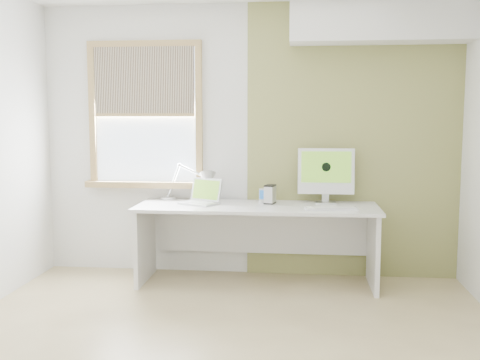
# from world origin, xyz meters

# --- Properties ---
(room) EXTENTS (4.04, 3.54, 2.64)m
(room) POSITION_xyz_m (0.00, 0.00, 1.30)
(room) COLOR tan
(room) RESTS_ON ground
(accent_wall) EXTENTS (2.00, 0.02, 2.60)m
(accent_wall) POSITION_xyz_m (1.00, 1.74, 1.30)
(accent_wall) COLOR #988E4C
(accent_wall) RESTS_ON room
(soffit) EXTENTS (1.60, 0.40, 0.42)m
(soffit) POSITION_xyz_m (1.20, 1.57, 2.40)
(soffit) COLOR white
(soffit) RESTS_ON room
(window) EXTENTS (1.20, 0.14, 1.42)m
(window) POSITION_xyz_m (-1.00, 1.71, 1.54)
(window) COLOR #AB8950
(window) RESTS_ON room
(desk) EXTENTS (2.20, 0.70, 0.73)m
(desk) POSITION_xyz_m (0.12, 1.44, 0.53)
(desk) COLOR silver
(desk) RESTS_ON room
(desk_lamp) EXTENTS (0.61, 0.33, 0.36)m
(desk_lamp) POSITION_xyz_m (-0.44, 1.58, 0.92)
(desk_lamp) COLOR silver
(desk_lamp) RESTS_ON desk
(laptop) EXTENTS (0.41, 0.39, 0.23)m
(laptop) POSITION_xyz_m (-0.40, 1.44, 0.79)
(laptop) COLOR silver
(laptop) RESTS_ON desk
(phone_dock) EXTENTS (0.08, 0.08, 0.14)m
(phone_dock) POSITION_xyz_m (0.16, 1.54, 0.77)
(phone_dock) COLOR silver
(phone_dock) RESTS_ON desk
(external_drive) EXTENTS (0.11, 0.15, 0.17)m
(external_drive) POSITION_xyz_m (0.23, 1.51, 0.82)
(external_drive) COLOR silver
(external_drive) RESTS_ON desk
(imac) EXTENTS (0.52, 0.17, 0.51)m
(imac) POSITION_xyz_m (0.75, 1.60, 1.02)
(imac) COLOR silver
(imac) RESTS_ON desk
(keyboard) EXTENTS (0.47, 0.19, 0.02)m
(keyboard) POSITION_xyz_m (0.78, 1.23, 0.74)
(keyboard) COLOR white
(keyboard) RESTS_ON desk
(mouse) EXTENTS (0.06, 0.10, 0.03)m
(mouse) POSITION_xyz_m (0.61, 1.22, 0.74)
(mouse) COLOR white
(mouse) RESTS_ON desk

